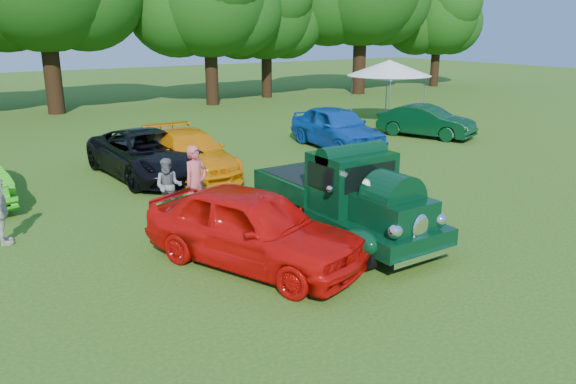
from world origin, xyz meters
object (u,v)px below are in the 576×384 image
hero_pickup (344,199)px  spectator_grey (169,186)px  back_car_blue (337,127)px  spectator_white (0,211)px  back_car_orange (190,153)px  spectator_pink (196,183)px  red_convertible (253,227)px  canopy_tent (389,68)px  back_car_black (148,154)px  back_car_green (426,121)px

hero_pickup → spectator_grey: size_ratio=3.53×
back_car_blue → spectator_white: size_ratio=3.13×
hero_pickup → spectator_white: size_ratio=3.32×
back_car_blue → hero_pickup: bearing=-121.8°
back_car_orange → spectator_pink: spectator_pink is taller
back_car_blue → red_convertible: bearing=-130.9°
red_convertible → canopy_tent: (14.88, 11.95, 1.95)m
red_convertible → back_car_blue: (8.79, 8.40, 0.03)m
red_convertible → hero_pickup: bearing=-16.0°
spectator_pink → spectator_white: size_ratio=1.21×
spectator_pink → spectator_white: spectator_pink is taller
spectator_white → back_car_black: bearing=-44.8°
spectator_grey → spectator_white: bearing=-146.4°
back_car_orange → back_car_blue: size_ratio=1.01×
spectator_white → spectator_grey: bearing=-84.0°
hero_pickup → back_car_blue: (6.14, 8.10, -0.05)m
back_car_orange → back_car_black: bearing=158.8°
spectator_pink → hero_pickup: bearing=-69.6°
spectator_grey → hero_pickup: bearing=-20.6°
back_car_blue → spectator_grey: back_car_blue is taller
hero_pickup → spectator_pink: 3.86m
back_car_blue → spectator_white: back_car_blue is taller
back_car_black → spectator_pink: spectator_pink is taller
back_car_blue → canopy_tent: canopy_tent is taller
red_convertible → back_car_green: bearing=8.0°
spectator_pink → back_car_blue: bearing=13.0°
red_convertible → back_car_orange: size_ratio=0.96×
back_car_black → back_car_blue: back_car_blue is taller
spectator_pink → spectator_grey: spectator_pink is taller
back_car_black → back_car_green: back_car_black is taller
red_convertible → canopy_tent: canopy_tent is taller
hero_pickup → canopy_tent: canopy_tent is taller
back_car_black → back_car_green: size_ratio=1.28×
canopy_tent → back_car_black: bearing=-165.1°
back_car_green → back_car_black: bearing=158.4°
red_convertible → spectator_grey: (-0.17, 4.15, -0.07)m
hero_pickup → back_car_orange: hero_pickup is taller
spectator_white → canopy_tent: size_ratio=0.35×
hero_pickup → back_car_blue: bearing=52.8°
back_car_orange → spectator_white: (-6.16, -3.50, 0.07)m
back_car_blue → spectator_grey: size_ratio=3.32×
back_car_blue → spectator_white: 13.67m
back_car_orange → red_convertible: bearing=-101.7°
back_car_black → red_convertible: bearing=-98.8°
back_car_blue → back_car_green: bearing=1.7°
spectator_grey → red_convertible: bearing=-54.5°
back_car_orange → back_car_blue: back_car_blue is taller
red_convertible → spectator_grey: 4.16m
hero_pickup → spectator_white: bearing=150.9°
back_car_green → spectator_pink: size_ratio=2.22×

